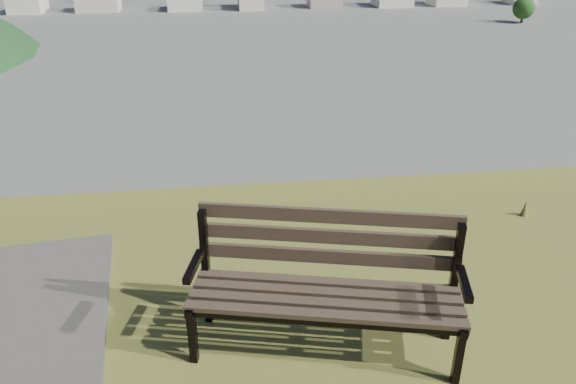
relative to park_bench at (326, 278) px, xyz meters
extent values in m
cube|color=#3F3424|center=(-0.07, -0.29, -0.09)|extent=(1.84, 0.53, 0.04)
cube|color=#3F3424|center=(-0.04, -0.17, -0.09)|extent=(1.84, 0.53, 0.04)
cube|color=#3F3424|center=(-0.01, -0.04, -0.09)|extent=(1.84, 0.53, 0.04)
cube|color=#3F3424|center=(0.02, 0.08, -0.09)|extent=(1.84, 0.53, 0.04)
cube|color=#3F3424|center=(0.04, 0.16, 0.07)|extent=(1.83, 0.48, 0.10)
cube|color=#3F3424|center=(0.04, 0.18, 0.22)|extent=(1.83, 0.48, 0.10)
cube|color=#3F3424|center=(0.05, 0.21, 0.37)|extent=(1.83, 0.48, 0.10)
cube|color=black|center=(-0.94, -0.09, -0.32)|extent=(0.07, 0.07, 0.46)
cube|color=black|center=(-0.84, 0.34, -0.07)|extent=(0.07, 0.07, 0.96)
cube|color=black|center=(-0.89, 0.11, -0.13)|extent=(0.17, 0.52, 0.05)
cube|color=black|center=(-0.91, 0.06, 0.13)|extent=(0.14, 0.38, 0.05)
cube|color=black|center=(0.79, -0.52, -0.32)|extent=(0.07, 0.07, 0.46)
cube|color=black|center=(0.90, -0.08, -0.07)|extent=(0.07, 0.07, 0.96)
cube|color=black|center=(0.84, -0.32, -0.13)|extent=(0.17, 0.52, 0.05)
cube|color=black|center=(0.83, -0.37, 0.13)|extent=(0.14, 0.38, 0.05)
cube|color=black|center=(-0.07, -0.30, -0.14)|extent=(1.83, 0.48, 0.04)
cube|color=black|center=(0.02, 0.09, -0.14)|extent=(1.83, 0.48, 0.04)
cone|color=brown|center=(2.43, 1.63, -0.46)|extent=(0.08, 0.08, 0.18)
cube|color=beige|center=(-59.97, 198.43, -22.05)|extent=(11.00, 11.00, 7.00)
cube|color=#A69B8F|center=(-35.97, 198.43, -22.05)|extent=(11.00, 11.00, 7.00)
cylinder|color=#312418|center=(90.03, 158.43, -24.50)|extent=(0.80, 0.80, 2.10)
sphere|color=#163311|center=(90.03, 158.43, -21.35)|extent=(6.30, 6.30, 6.30)
camera|label=1|loc=(-0.68, -3.18, 2.25)|focal=35.00mm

